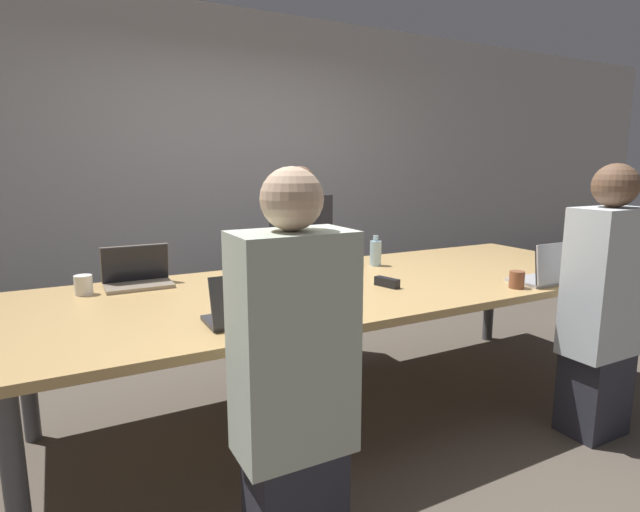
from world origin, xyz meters
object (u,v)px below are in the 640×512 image
at_px(cup_near_right, 517,280).
at_px(laptop_far_center, 328,258).
at_px(laptop_near_right, 550,271).
at_px(person_near_right, 603,307).
at_px(person_far_center, 301,267).
at_px(cup_far_left, 84,285).
at_px(laptop_far_left, 137,274).
at_px(stapler, 387,282).
at_px(bottle_far_center, 376,253).
at_px(laptop_near_left, 246,309).
at_px(person_near_left, 294,384).

height_order(cup_near_right, laptop_far_center, laptop_far_center).
distance_m(laptop_near_right, person_near_right, 0.33).
height_order(person_far_center, cup_far_left, person_far_center).
bearing_deg(laptop_far_left, person_near_right, -32.02).
xyz_separation_m(cup_near_right, stapler, (-0.61, 0.36, -0.02)).
xyz_separation_m(person_far_center, bottle_far_center, (0.29, -0.55, 0.17)).
height_order(laptop_near_left, cup_far_left, laptop_near_left).
distance_m(laptop_far_left, cup_far_left, 0.28).
relative_size(laptop_far_center, laptop_far_left, 0.99).
bearing_deg(cup_near_right, stapler, 149.54).
bearing_deg(laptop_far_center, person_far_center, 86.92).
bearing_deg(person_near_left, laptop_near_right, -168.38).
relative_size(laptop_near_right, stapler, 2.30).
relative_size(laptop_near_left, stapler, 2.07).
distance_m(laptop_near_right, stapler, 0.93).
height_order(person_near_left, cup_far_left, person_near_left).
relative_size(bottle_far_center, cup_far_left, 1.98).
xyz_separation_m(laptop_near_left, bottle_far_center, (1.18, 0.77, 0.02)).
bearing_deg(bottle_far_center, stapler, -118.02).
distance_m(laptop_far_center, cup_far_left, 1.45).
height_order(bottle_far_center, cup_far_left, bottle_far_center).
relative_size(person_near_right, stapler, 9.25).
bearing_deg(cup_near_right, person_far_center, 113.30).
relative_size(person_far_center, laptop_far_left, 3.99).
bearing_deg(person_far_center, laptop_far_left, -161.21).
bearing_deg(person_near_right, laptop_near_right, -80.43).
distance_m(laptop_near_left, stapler, 0.94).
bearing_deg(laptop_near_left, person_near_left, 89.74).
bearing_deg(laptop_near_left, laptop_far_left, -71.61).
distance_m(cup_far_left, stapler, 1.60).
xyz_separation_m(bottle_far_center, stapler, (-0.28, -0.52, -0.06)).
relative_size(laptop_near_left, laptop_far_center, 0.91).
height_order(bottle_far_center, laptop_far_left, laptop_far_left).
bearing_deg(laptop_far_center, bottle_far_center, -16.81).
distance_m(laptop_far_center, laptop_far_left, 1.18).
relative_size(cup_near_right, laptop_far_left, 0.26).
distance_m(laptop_near_left, laptop_far_center, 1.23).
height_order(laptop_near_left, person_near_left, person_near_left).
xyz_separation_m(laptop_near_right, laptop_far_center, (-0.89, 0.98, -0.01)).
xyz_separation_m(cup_near_right, cup_far_left, (-2.09, 0.95, 0.00)).
distance_m(cup_near_right, stapler, 0.70).
bearing_deg(laptop_far_left, laptop_near_left, -71.61).
distance_m(person_far_center, bottle_far_center, 0.64).
bearing_deg(person_near_right, bottle_far_center, -61.96).
height_order(person_near_left, laptop_far_center, person_near_left).
bearing_deg(person_far_center, laptop_near_right, -58.98).
bearing_deg(person_far_center, cup_near_right, -66.70).
height_order(laptop_near_right, cup_near_right, laptop_near_right).
relative_size(laptop_near_right, person_far_center, 0.25).
relative_size(laptop_near_right, cup_near_right, 3.80).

